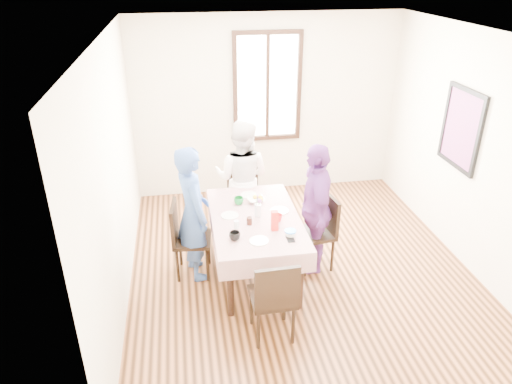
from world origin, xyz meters
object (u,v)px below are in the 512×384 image
chair_left (192,239)px  person_left (192,213)px  person_far (243,179)px  dining_table (255,246)px  chair_far (243,200)px  person_right (314,208)px  chair_right (314,233)px  chair_near (272,296)px

chair_left → person_left: (0.02, -0.00, 0.34)m
person_far → dining_table: bearing=113.8°
person_far → chair_far: bearing=-66.2°
person_left → chair_far: bearing=-53.2°
person_left → chair_left: bearing=75.1°
person_far → person_right: person_right is taller
dining_table → chair_right: size_ratio=1.62×
person_right → person_far: bearing=-135.4°
chair_far → person_far: bearing=96.0°
chair_right → person_left: person_left is taller
chair_left → chair_right: size_ratio=1.00×
dining_table → chair_near: size_ratio=1.62×
dining_table → person_far: 1.07m
chair_right → chair_near: 1.28m
dining_table → person_left: 0.82m
chair_right → person_left: bearing=78.8°
chair_near → chair_right: bearing=54.3°
chair_right → person_far: 1.23m
chair_right → person_far: bearing=29.5°
chair_far → person_left: 1.17m
chair_near → person_right: bearing=55.0°
chair_near → dining_table: bearing=88.2°
chair_left → chair_right: bearing=92.5°
person_far → person_right: size_ratio=0.99×
chair_right → chair_near: size_ratio=1.00×
dining_table → person_far: size_ratio=0.94×
chair_left → person_right: size_ratio=0.58×
chair_near → person_left: bearing=119.2°
chair_near → person_right: size_ratio=0.58×
chair_right → person_far: (-0.71, 0.95, 0.33)m
person_left → person_right: person_left is taller
chair_far → person_left: (-0.69, -0.88, 0.34)m
chair_left → chair_far: same height
person_left → person_right: 1.39m
chair_far → chair_near: size_ratio=1.00×
dining_table → person_far: (0.00, 0.99, 0.41)m
person_left → person_far: bearing=-53.8°
chair_left → chair_far: bearing=147.0°
dining_table → person_left: (-0.69, 0.14, 0.42)m
chair_left → person_right: (1.41, -0.09, 0.33)m
chair_far → chair_right: bearing=132.4°
person_right → dining_table: bearing=-77.7°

